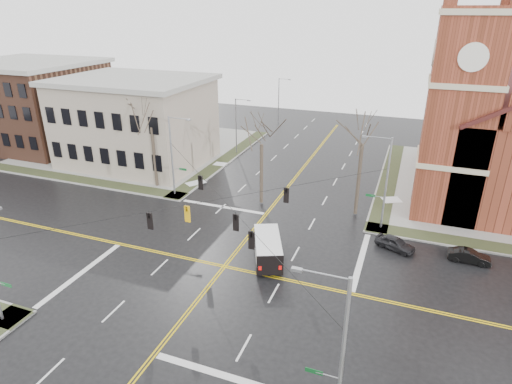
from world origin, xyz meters
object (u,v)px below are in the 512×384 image
(tree_nw_far, at_px, (151,123))
(tree_nw_near, at_px, (262,140))
(signal_pole_ne, at_px, (385,181))
(signal_pole_se, at_px, (339,352))
(parked_car_a, at_px, (395,243))
(cargo_van, at_px, (268,246))
(streetlight_north_b, at_px, (279,98))
(parked_car_b, at_px, (469,256))
(signal_pole_nw, at_px, (173,154))
(tree_ne, at_px, (363,139))
(streetlight_north_a, at_px, (237,124))

(tree_nw_far, bearing_deg, tree_nw_near, -0.62)
(signal_pole_ne, relative_size, signal_pole_se, 1.00)
(signal_pole_se, height_order, parked_car_a, signal_pole_se)
(tree_nw_far, bearing_deg, cargo_van, -30.76)
(streetlight_north_b, distance_m, parked_car_b, 50.04)
(parked_car_a, bearing_deg, parked_car_b, -66.90)
(streetlight_north_b, height_order, parked_car_a, streetlight_north_b)
(signal_pole_nw, relative_size, cargo_van, 1.54)
(parked_car_a, bearing_deg, tree_ne, 59.92)
(signal_pole_nw, distance_m, tree_ne, 20.40)
(signal_pole_nw, height_order, streetlight_north_b, signal_pole_nw)
(streetlight_north_b, bearing_deg, parked_car_a, -59.42)
(signal_pole_nw, bearing_deg, tree_ne, 6.10)
(cargo_van, height_order, parked_car_b, cargo_van)
(tree_ne, bearing_deg, tree_nw_far, -178.36)
(streetlight_north_b, distance_m, tree_nw_far, 35.43)
(streetlight_north_a, height_order, cargo_van, streetlight_north_a)
(cargo_van, relative_size, parked_car_b, 1.73)
(signal_pole_ne, xyz_separation_m, tree_ne, (-2.61, 2.14, 3.19))
(parked_car_a, relative_size, tree_nw_far, 0.33)
(cargo_van, bearing_deg, signal_pole_se, -81.99)
(signal_pole_ne, distance_m, tree_ne, 4.65)
(tree_nw_near, bearing_deg, tree_nw_far, 179.38)
(signal_pole_nw, height_order, signal_pole_se, same)
(parked_car_a, distance_m, parked_car_b, 6.02)
(streetlight_north_a, distance_m, tree_nw_near, 17.99)
(cargo_van, distance_m, parked_car_b, 17.04)
(signal_pole_nw, xyz_separation_m, cargo_van, (14.28, -9.10, -3.72))
(signal_pole_nw, distance_m, streetlight_north_b, 36.51)
(tree_nw_far, height_order, tree_nw_near, tree_nw_far)
(cargo_van, xyz_separation_m, parked_car_a, (10.09, 5.50, -0.64))
(parked_car_b, bearing_deg, tree_nw_near, 78.55)
(parked_car_a, xyz_separation_m, tree_nw_far, (-27.85, 5.07, 7.17))
(cargo_van, bearing_deg, parked_car_a, 5.58)
(signal_pole_ne, bearing_deg, parked_car_a, -64.42)
(parked_car_b, bearing_deg, tree_ne, 63.11)
(signal_pole_nw, distance_m, tree_nw_near, 10.26)
(parked_car_b, bearing_deg, signal_pole_ne, 67.23)
(streetlight_north_a, bearing_deg, signal_pole_ne, -36.90)
(streetlight_north_a, height_order, tree_nw_far, tree_nw_far)
(cargo_van, height_order, tree_nw_near, tree_nw_near)
(streetlight_north_b, relative_size, tree_nw_near, 0.81)
(streetlight_north_b, bearing_deg, signal_pole_se, -69.73)
(streetlight_north_b, bearing_deg, streetlight_north_a, -90.00)
(tree_ne, bearing_deg, signal_pole_nw, -173.90)
(signal_pole_se, relative_size, parked_car_b, 2.67)
(signal_pole_nw, height_order, tree_nw_near, tree_nw_near)
(tree_ne, bearing_deg, cargo_van, -117.10)
(cargo_van, relative_size, tree_ne, 0.52)
(signal_pole_ne, height_order, signal_pole_nw, same)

